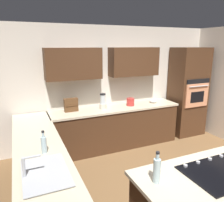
% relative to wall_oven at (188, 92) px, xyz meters
% --- Properties ---
extents(ground_plane, '(14.00, 14.00, 0.00)m').
position_rel_wall_oven_xyz_m(ground_plane, '(1.85, 1.72, -1.07)').
color(ground_plane, brown).
extents(wall_back, '(6.00, 0.44, 2.60)m').
position_rel_wall_oven_xyz_m(wall_back, '(1.91, -0.33, 0.35)').
color(wall_back, silver).
rests_on(wall_back, ground).
extents(lower_cabinets_back, '(2.80, 0.60, 0.86)m').
position_rel_wall_oven_xyz_m(lower_cabinets_back, '(1.95, -0.00, -0.64)').
color(lower_cabinets_back, '#472B19').
rests_on(lower_cabinets_back, ground).
extents(countertop_back, '(2.84, 0.64, 0.04)m').
position_rel_wall_oven_xyz_m(countertop_back, '(1.95, -0.00, -0.19)').
color(countertop_back, beige).
rests_on(countertop_back, lower_cabinets_back).
extents(lower_cabinets_side, '(0.60, 2.90, 0.86)m').
position_rel_wall_oven_xyz_m(lower_cabinets_side, '(3.67, 1.17, -0.64)').
color(lower_cabinets_side, '#472B19').
rests_on(lower_cabinets_side, ground).
extents(countertop_side, '(0.64, 2.94, 0.04)m').
position_rel_wall_oven_xyz_m(countertop_side, '(3.67, 1.17, -0.19)').
color(countertop_side, beige).
rests_on(countertop_side, lower_cabinets_side).
extents(island_top, '(1.81, 0.88, 0.04)m').
position_rel_wall_oven_xyz_m(island_top, '(1.99, 2.71, -0.19)').
color(island_top, beige).
rests_on(island_top, island_base).
extents(wall_oven, '(0.80, 0.66, 2.14)m').
position_rel_wall_oven_xyz_m(wall_oven, '(0.00, 0.00, 0.00)').
color(wall_oven, '#472B19').
rests_on(wall_oven, ground).
extents(sink_unit, '(0.46, 0.70, 0.23)m').
position_rel_wall_oven_xyz_m(sink_unit, '(3.68, 1.99, -0.15)').
color(sink_unit, '#515456').
rests_on(sink_unit, countertop_side).
extents(cooktop, '(0.76, 0.56, 0.03)m').
position_rel_wall_oven_xyz_m(cooktop, '(1.99, 2.70, -0.16)').
color(cooktop, black).
rests_on(cooktop, island_top).
extents(blender, '(0.15, 0.15, 0.33)m').
position_rel_wall_oven_xyz_m(blender, '(2.25, -0.00, -0.03)').
color(blender, beige).
rests_on(blender, countertop_back).
extents(mixing_bowl, '(0.17, 0.17, 0.10)m').
position_rel_wall_oven_xyz_m(mixing_bowl, '(1.00, -0.00, -0.12)').
color(mixing_bowl, white).
rests_on(mixing_bowl, countertop_back).
extents(spice_rack, '(0.27, 0.11, 0.27)m').
position_rel_wall_oven_xyz_m(spice_rack, '(2.90, -0.08, -0.04)').
color(spice_rack, brown).
rests_on(spice_rack, countertop_back).
extents(kettle, '(0.17, 0.17, 0.16)m').
position_rel_wall_oven_xyz_m(kettle, '(1.60, -0.00, -0.09)').
color(kettle, red).
rests_on(kettle, countertop_back).
extents(dish_soap_bottle, '(0.07, 0.07, 0.29)m').
position_rel_wall_oven_xyz_m(dish_soap_bottle, '(3.62, 1.51, -0.05)').
color(dish_soap_bottle, silver).
rests_on(dish_soap_bottle, countertop_side).
extents(oil_bottle, '(0.07, 0.07, 0.33)m').
position_rel_wall_oven_xyz_m(oil_bottle, '(2.70, 2.57, -0.04)').
color(oil_bottle, silver).
rests_on(oil_bottle, island_top).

